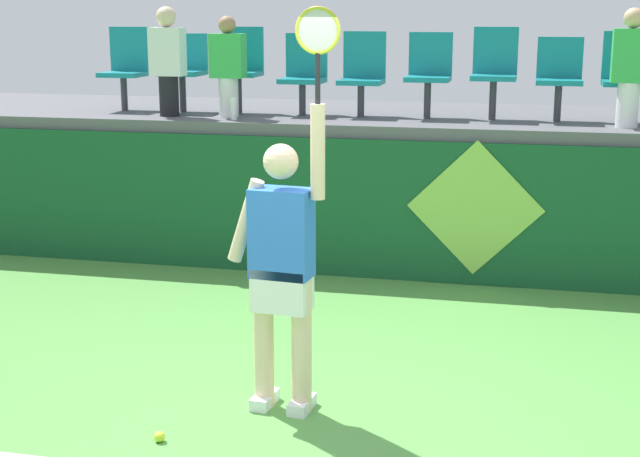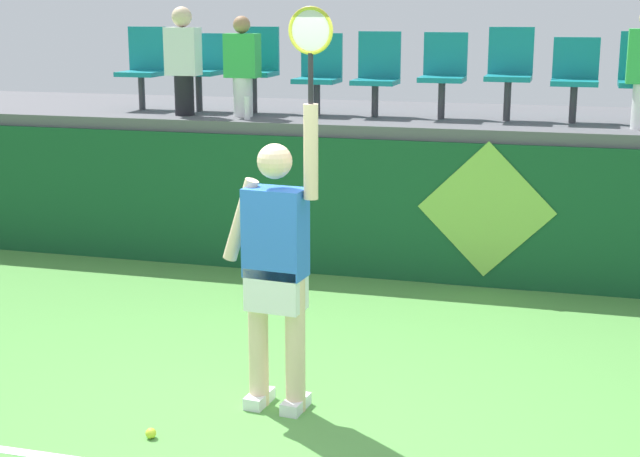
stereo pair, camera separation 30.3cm
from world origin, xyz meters
The scene contains 19 objects.
ground_plane centered at (0.00, 0.00, 0.00)m, with size 40.00×40.00×0.00m, color #519342.
court_back_wall centered at (0.00, 3.60, 0.68)m, with size 13.04×0.20×1.35m, color #144C28.
spectator_platform centered at (0.00, 4.79, 1.41)m, with size 13.04×2.47×0.12m, color #56565B.
tennis_player centered at (-0.10, 0.40, 0.98)m, with size 0.75×0.30×2.56m.
tennis_ball centered at (-0.70, -0.24, 0.03)m, with size 0.07×0.07×0.07m, color #D1E533.
water_bottle centered at (-1.50, 3.76, 1.58)m, with size 0.06×0.06×0.23m, color white.
stadium_chair_0 centered at (-2.93, 4.42, 1.95)m, with size 0.44×0.42×0.89m.
stadium_chair_1 centered at (-2.26, 4.41, 1.94)m, with size 0.44×0.42×0.82m.
stadium_chair_2 centered at (-1.63, 4.42, 1.97)m, with size 0.44×0.42×0.89m.
stadium_chair_3 centered at (-0.94, 4.42, 1.91)m, with size 0.44×0.42×0.83m.
stadium_chair_4 centered at (-0.33, 4.42, 1.92)m, with size 0.44×0.42×0.85m.
stadium_chair_5 centered at (0.35, 4.42, 1.94)m, with size 0.44×0.42×0.85m.
stadium_chair_6 centered at (1.00, 4.42, 1.97)m, with size 0.44×0.42×0.90m.
stadium_chair_7 centered at (1.62, 4.41, 1.92)m, with size 0.44×0.42×0.81m.
stadium_chair_8 centered at (2.24, 4.42, 1.94)m, with size 0.44×0.42×0.87m.
spectator_0 centered at (-1.63, 4.01, 1.99)m, with size 0.34×0.20×1.01m.
spectator_1 centered at (-2.26, 3.95, 2.05)m, with size 0.34×0.21×1.10m.
spectator_2 centered at (2.24, 4.01, 2.03)m, with size 0.34×0.20×1.09m.
wall_signage_mount centered at (0.92, 3.49, 0.00)m, with size 1.27×0.01×1.38m.
Camera 1 is at (1.39, -5.06, 2.54)m, focal length 52.27 mm.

